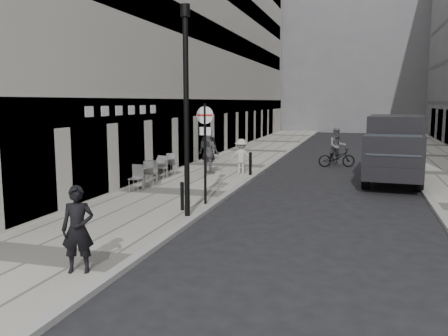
# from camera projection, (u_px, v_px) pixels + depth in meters

# --- Properties ---
(ground) EXTENTS (120.00, 120.00, 0.00)m
(ground) POSITION_uv_depth(u_px,v_px,m) (42.00, 328.00, 7.23)
(ground) COLOR black
(ground) RESTS_ON ground
(sidewalk) EXTENTS (4.00, 60.00, 0.12)m
(sidewalk) POSITION_uv_depth(u_px,v_px,m) (229.00, 166.00, 24.90)
(sidewalk) COLOR #A49F94
(sidewalk) RESTS_ON ground
(building_left) EXTENTS (4.00, 45.00, 18.00)m
(building_left) POSITION_uv_depth(u_px,v_px,m) (196.00, 15.00, 30.93)
(building_left) COLOR #BCB6AB
(building_left) RESTS_ON ground
(building_far) EXTENTS (24.00, 16.00, 22.00)m
(building_far) POSITION_uv_depth(u_px,v_px,m) (338.00, 40.00, 58.59)
(building_far) COLOR slate
(building_far) RESTS_ON ground
(walking_man) EXTENTS (0.73, 0.60, 1.72)m
(walking_man) POSITION_uv_depth(u_px,v_px,m) (78.00, 229.00, 9.17)
(walking_man) COLOR black
(walking_man) RESTS_ON sidewalk
(sign_post) EXTENTS (0.56, 0.10, 3.25)m
(sign_post) POSITION_uv_depth(u_px,v_px,m) (205.00, 140.00, 15.16)
(sign_post) COLOR black
(sign_post) RESTS_ON sidewalk
(lamppost) EXTENTS (0.27, 0.27, 5.97)m
(lamppost) POSITION_uv_depth(u_px,v_px,m) (186.00, 101.00, 13.39)
(lamppost) COLOR black
(lamppost) RESTS_ON sidewalk
(bollard_near) EXTENTS (0.11, 0.11, 0.82)m
(bollard_near) POSITION_uv_depth(u_px,v_px,m) (182.00, 197.00, 14.50)
(bollard_near) COLOR black
(bollard_near) RESTS_ON sidewalk
(bollard_far) EXTENTS (0.13, 0.13, 0.97)m
(bollard_far) POSITION_uv_depth(u_px,v_px,m) (250.00, 164.00, 21.43)
(bollard_far) COLOR black
(bollard_far) RESTS_ON sidewalk
(panel_van) EXTENTS (2.70, 6.15, 2.82)m
(panel_van) POSITION_uv_depth(u_px,v_px,m) (395.00, 145.00, 20.13)
(panel_van) COLOR black
(panel_van) RESTS_ON ground
(cyclist) EXTENTS (2.02, 1.19, 2.05)m
(cyclist) POSITION_uv_depth(u_px,v_px,m) (337.00, 152.00, 24.86)
(cyclist) COLOR black
(cyclist) RESTS_ON ground
(pedestrian_a) EXTENTS (1.20, 0.85, 1.90)m
(pedestrian_a) POSITION_uv_depth(u_px,v_px,m) (209.00, 153.00, 21.66)
(pedestrian_a) COLOR #595A5E
(pedestrian_a) RESTS_ON sidewalk
(pedestrian_b) EXTENTS (1.15, 0.80, 1.62)m
(pedestrian_b) POSITION_uv_depth(u_px,v_px,m) (241.00, 157.00, 21.57)
(pedestrian_b) COLOR #B8B0A9
(pedestrian_b) RESTS_ON sidewalk
(pedestrian_c) EXTENTS (1.07, 0.87, 1.90)m
(pedestrian_c) POSITION_uv_depth(u_px,v_px,m) (208.00, 144.00, 26.15)
(pedestrian_c) COLOR black
(pedestrian_c) RESTS_ON sidewalk
(cafe_table_near) EXTENTS (0.76, 1.73, 0.98)m
(cafe_table_near) POSITION_uv_depth(u_px,v_px,m) (167.00, 165.00, 20.96)
(cafe_table_near) COLOR silver
(cafe_table_near) RESTS_ON sidewalk
(cafe_table_mid) EXTENTS (0.70, 1.59, 0.90)m
(cafe_table_mid) POSITION_uv_depth(u_px,v_px,m) (157.00, 170.00, 19.93)
(cafe_table_mid) COLOR silver
(cafe_table_mid) RESTS_ON sidewalk
(cafe_table_far) EXTENTS (0.77, 1.74, 0.99)m
(cafe_table_far) POSITION_uv_depth(u_px,v_px,m) (143.00, 176.00, 18.06)
(cafe_table_far) COLOR #A7A8AA
(cafe_table_far) RESTS_ON sidewalk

